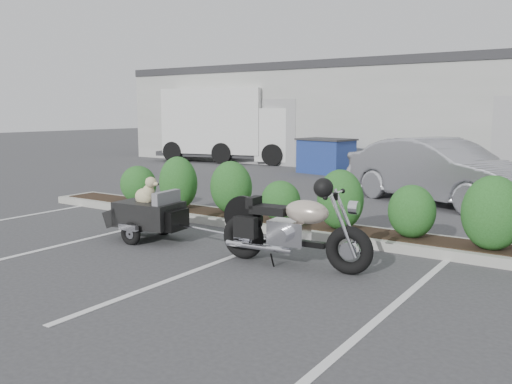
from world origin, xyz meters
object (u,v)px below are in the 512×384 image
Objects in this scene: pet_trailer at (148,213)px; dumpster at (326,156)px; delivery_truck at (236,127)px; motorcycle at (293,229)px; sedan at (440,171)px.

dumpster is at bearing 95.50° from pet_trailer.
pet_trailer is 0.26× the size of delivery_truck.
motorcycle is 6.33m from sedan.
motorcycle is 15.76m from delivery_truck.
sedan reaches higher than pet_trailer.
pet_trailer is 0.90× the size of dumpster.
motorcycle is at bearing -5.49° from pet_trailer.
sedan reaches higher than motorcycle.
delivery_truck reaches higher than motorcycle.
motorcycle is 1.25× the size of pet_trailer.
motorcycle reaches higher than pet_trailer.
motorcycle is 2.79m from pet_trailer.
pet_trailer is (-2.79, 0.02, -0.07)m from motorcycle.
pet_trailer is 0.40× the size of sedan.
pet_trailer is at bearing 177.89° from sedan.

